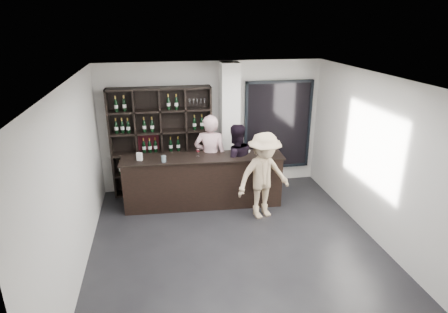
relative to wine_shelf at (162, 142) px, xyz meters
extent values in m
cube|color=black|center=(1.15, -2.57, -1.20)|extent=(5.00, 5.50, 0.01)
cube|color=silver|center=(1.50, -0.10, 0.25)|extent=(0.40, 0.40, 2.90)
cube|color=black|center=(2.70, 0.12, 0.20)|extent=(1.60, 0.08, 2.10)
cube|color=black|center=(2.70, 0.12, 0.20)|extent=(1.48, 0.02, 1.98)
cube|color=black|center=(0.80, -0.82, -0.67)|extent=(3.24, 0.61, 1.06)
cube|color=black|center=(0.80, -0.82, -0.12)|extent=(3.32, 0.69, 0.03)
imported|color=#CE9FA3|center=(1.00, -0.53, -0.25)|extent=(0.79, 0.62, 1.90)
imported|color=black|center=(1.51, -0.72, -0.34)|extent=(0.92, 0.77, 1.72)
imported|color=tan|center=(1.90, -1.52, -0.32)|extent=(1.26, 0.93, 1.75)
cylinder|color=silver|center=(0.01, -0.97, -0.04)|extent=(0.12, 0.12, 0.13)
cube|color=white|center=(1.76, -0.68, -0.09)|extent=(0.18, 0.18, 0.02)
cube|color=white|center=(-0.46, -0.80, -0.02)|extent=(0.12, 0.09, 0.16)
camera|label=1|loc=(-0.07, -7.96, 2.56)|focal=30.00mm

